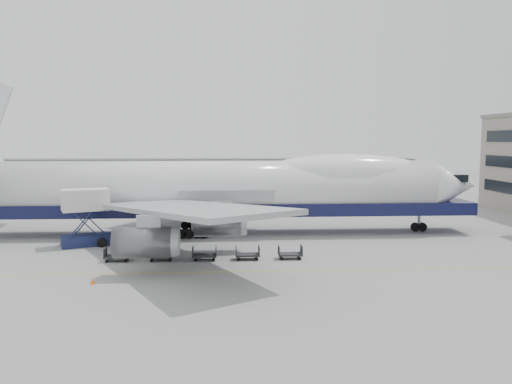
{
  "coord_description": "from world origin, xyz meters",
  "views": [
    {
      "loc": [
        1.06,
        -48.39,
        11.44
      ],
      "look_at": [
        4.2,
        6.0,
        5.71
      ],
      "focal_mm": 35.0,
      "sensor_mm": 36.0,
      "label": 1
    }
  ],
  "objects": [
    {
      "name": "ground",
      "position": [
        0.0,
        0.0,
        0.0
      ],
      "size": [
        260.0,
        260.0,
        0.0
      ],
      "primitive_type": "plane",
      "color": "gray",
      "rests_on": "ground"
    },
    {
      "name": "apron_line",
      "position": [
        0.0,
        -6.0,
        0.01
      ],
      "size": [
        60.0,
        0.15,
        0.01
      ],
      "primitive_type": "cube",
      "color": "gold",
      "rests_on": "ground"
    },
    {
      "name": "hangar",
      "position": [
        -10.0,
        70.0,
        3.5
      ],
      "size": [
        110.0,
        8.0,
        7.0
      ],
      "primitive_type": "cube",
      "color": "slate",
      "rests_on": "ground"
    },
    {
      "name": "airliner",
      "position": [
        0.64,
        12.0,
        5.62
      ],
      "size": [
        67.0,
        55.3,
        19.98
      ],
      "color": "white",
      "rests_on": "ground"
    },
    {
      "name": "catering_truck",
      "position": [
        -14.25,
        5.9,
        3.45
      ],
      "size": [
        5.8,
        4.9,
        6.15
      ],
      "rotation": [
        0.0,
        0.0,
        0.39
      ],
      "color": "#1A234F",
      "rests_on": "ground"
    },
    {
      "name": "traffic_cone",
      "position": [
        -9.72,
        -9.05,
        0.25
      ],
      "size": [
        0.36,
        0.36,
        0.53
      ],
      "rotation": [
        0.0,
        0.0,
        -0.04
      ],
      "color": "#FF640D",
      "rests_on": "ground"
    },
    {
      "name": "dolly_0",
      "position": [
        -9.38,
        -1.54,
        0.53
      ],
      "size": [
        2.3,
        1.35,
        1.3
      ],
      "color": "#2D2D30",
      "rests_on": "ground"
    },
    {
      "name": "dolly_1",
      "position": [
        -5.27,
        -1.54,
        0.53
      ],
      "size": [
        2.3,
        1.35,
        1.3
      ],
      "color": "#2D2D30",
      "rests_on": "ground"
    },
    {
      "name": "dolly_2",
      "position": [
        -1.16,
        -1.54,
        0.53
      ],
      "size": [
        2.3,
        1.35,
        1.3
      ],
      "color": "#2D2D30",
      "rests_on": "ground"
    },
    {
      "name": "dolly_3",
      "position": [
        2.95,
        -1.54,
        0.53
      ],
      "size": [
        2.3,
        1.35,
        1.3
      ],
      "color": "#2D2D30",
      "rests_on": "ground"
    },
    {
      "name": "dolly_4",
      "position": [
        7.06,
        -1.54,
        0.53
      ],
      "size": [
        2.3,
        1.35,
        1.3
      ],
      "color": "#2D2D30",
      "rests_on": "ground"
    }
  ]
}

